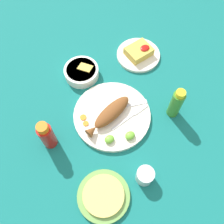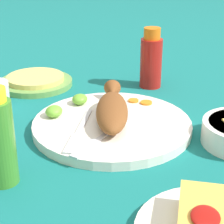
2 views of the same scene
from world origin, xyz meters
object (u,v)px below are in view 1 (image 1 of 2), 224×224
at_px(hot_sauce_bottle_red, 47,135).
at_px(hot_sauce_bottle_green, 176,104).
at_px(fork_far, 132,115).
at_px(side_plate_fries, 138,55).
at_px(tortilla_plate, 104,196).
at_px(salt_cup, 145,176).
at_px(main_plate, 112,115).
at_px(fork_near, 129,105).
at_px(guacamole_bowl, 82,72).
at_px(fried_fish, 110,114).

bearing_deg(hot_sauce_bottle_red, hot_sauce_bottle_green, -20.31).
relative_size(fork_far, side_plate_fries, 0.91).
relative_size(side_plate_fries, tortilla_plate, 1.08).
xyz_separation_m(salt_cup, side_plate_fries, (0.34, 0.46, -0.02)).
bearing_deg(main_plate, fork_near, -4.59).
bearing_deg(main_plate, fork_far, -38.46).
bearing_deg(fork_far, guacamole_bowl, 97.72).
bearing_deg(guacamole_bowl, fork_near, -74.81).
height_order(main_plate, guacamole_bowl, guacamole_bowl).
relative_size(fried_fish, side_plate_fries, 1.14).
bearing_deg(side_plate_fries, fork_near, -136.48).
bearing_deg(fork_far, hot_sauce_bottle_red, 161.00).
xyz_separation_m(main_plate, guacamole_bowl, (0.01, 0.25, 0.02)).
distance_m(fork_near, guacamole_bowl, 0.27).
relative_size(fried_fish, fork_near, 1.30).
xyz_separation_m(main_plate, side_plate_fries, (0.29, 0.19, -0.00)).
bearing_deg(guacamole_bowl, salt_cup, -96.74).
bearing_deg(main_plate, hot_sauce_bottle_red, 170.01).
distance_m(salt_cup, tortilla_plate, 0.16).
distance_m(fried_fish, hot_sauce_bottle_red, 0.26).
bearing_deg(fork_far, tortilla_plate, -147.41).
height_order(guacamole_bowl, tortilla_plate, guacamole_bowl).
bearing_deg(hot_sauce_bottle_red, fork_far, -16.61).
distance_m(fork_near, hot_sauce_bottle_red, 0.35).
height_order(fork_far, side_plate_fries, fork_far).
distance_m(fork_far, guacamole_bowl, 0.31).
bearing_deg(hot_sauce_bottle_red, fork_near, -8.74).
bearing_deg(guacamole_bowl, tortilla_plate, -114.03).
xyz_separation_m(main_plate, hot_sauce_bottle_red, (-0.26, 0.05, 0.06)).
relative_size(fried_fish, fork_far, 1.25).
distance_m(fried_fish, fork_far, 0.09).
xyz_separation_m(hot_sauce_bottle_red, guacamole_bowl, (0.27, 0.20, -0.05)).
bearing_deg(hot_sauce_bottle_green, fried_fish, 150.56).
xyz_separation_m(main_plate, salt_cup, (-0.05, -0.27, 0.02)).
xyz_separation_m(side_plate_fries, tortilla_plate, (-0.50, -0.43, 0.00)).
bearing_deg(guacamole_bowl, side_plate_fries, -12.29).
relative_size(fork_near, tortilla_plate, 0.95).
xyz_separation_m(main_plate, fork_far, (0.06, -0.05, 0.01)).
xyz_separation_m(fork_near, guacamole_bowl, (-0.07, 0.26, 0.00)).
distance_m(main_plate, hot_sauce_bottle_red, 0.27).
distance_m(guacamole_bowl, tortilla_plate, 0.54).
distance_m(fried_fish, salt_cup, 0.28).
xyz_separation_m(fried_fish, fork_far, (0.08, -0.05, -0.02)).
bearing_deg(fried_fish, salt_cup, -109.39).
xyz_separation_m(fried_fish, guacamole_bowl, (0.02, 0.25, -0.01)).
xyz_separation_m(fork_near, tortilla_plate, (-0.29, -0.24, -0.01)).
bearing_deg(fork_far, side_plate_fries, 44.89).
height_order(fork_near, hot_sauce_bottle_red, hot_sauce_bottle_red).
bearing_deg(hot_sauce_bottle_red, tortilla_plate, -79.54).
bearing_deg(fried_fish, side_plate_fries, 21.57).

